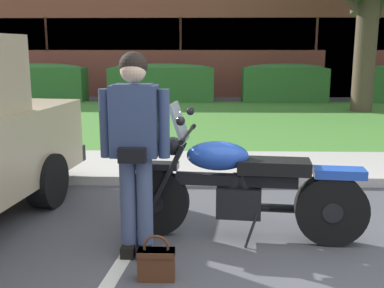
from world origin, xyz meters
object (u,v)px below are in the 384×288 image
motorcycle (250,188)px  rider_person (135,140)px  handbag (156,262)px  hedge_left (40,82)px  brick_building (186,39)px  hedge_center_left (161,82)px  hedge_center_right (284,82)px

motorcycle → rider_person: size_ratio=1.31×
handbag → hedge_left: size_ratio=0.13×
brick_building → rider_person: bearing=-89.2°
hedge_center_left → hedge_center_right: size_ratio=1.25×
hedge_center_right → brick_building: size_ratio=0.09×
hedge_center_right → motorcycle: bearing=-101.2°
rider_person → brick_building: brick_building is taller
hedge_center_right → brick_building: (-3.35, 6.65, 1.44)m
handbag → hedge_left: hedge_left is taller
handbag → hedge_center_left: (-0.99, 11.46, 0.51)m
hedge_center_right → brick_building: 7.59m
rider_person → brick_building: (-0.26, 17.67, 1.10)m
hedge_left → hedge_center_right: (7.76, 0.00, 0.00)m
rider_person → hedge_center_left: rider_person is taller
rider_person → hedge_left: bearing=112.9°
brick_building → handbag: bearing=-88.5°
handbag → hedge_left: 12.46m
rider_person → hedge_center_left: bearing=94.0°
handbag → hedge_center_right: size_ratio=0.14×
hedge_center_left → hedge_center_right: bearing=0.0°
motorcycle → handbag: (-0.78, -0.79, -0.34)m
motorcycle → hedge_center_left: 10.82m
motorcycle → hedge_center_right: bearing=78.8°
hedge_center_left → brick_building: brick_building is taller
hedge_left → hedge_center_right: size_ratio=1.09×
handbag → brick_building: bearing=91.5°
brick_building → motorcycle: bearing=-85.9°
rider_person → hedge_left: (-4.66, 11.02, -0.34)m
rider_person → hedge_left: rider_person is taller
hedge_center_left → hedge_center_right: 3.88m
handbag → hedge_center_right: hedge_center_right is taller
rider_person → brick_building: 17.70m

